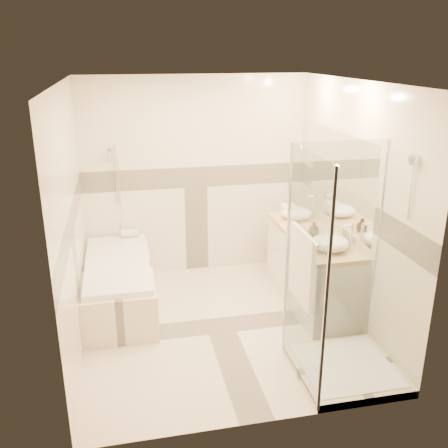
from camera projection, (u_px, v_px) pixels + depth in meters
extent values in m
cube|color=beige|center=(220.00, 326.00, 5.30)|extent=(2.80, 3.00, 0.01)
cube|color=silver|center=(219.00, 81.00, 4.47)|extent=(2.80, 3.00, 0.01)
cube|color=beige|center=(196.00, 177.00, 6.27)|extent=(2.80, 0.01, 2.50)
cube|color=beige|center=(262.00, 279.00, 3.50)|extent=(2.80, 0.01, 2.50)
cube|color=beige|center=(71.00, 224.00, 4.61)|extent=(0.01, 3.00, 2.50)
cube|color=beige|center=(352.00, 205.00, 5.16)|extent=(0.01, 3.00, 2.50)
cube|color=white|center=(340.00, 179.00, 5.37)|extent=(0.01, 1.60, 1.00)
cylinder|color=silver|center=(116.00, 174.00, 6.02)|extent=(0.02, 0.02, 0.70)
cube|color=beige|center=(119.00, 286.00, 5.62)|extent=(0.75, 1.70, 0.50)
cube|color=white|center=(117.00, 263.00, 5.52)|extent=(0.69, 1.60, 0.06)
ellipsoid|color=white|center=(118.00, 268.00, 5.54)|extent=(0.56, 1.40, 0.16)
cube|color=silver|center=(311.00, 270.00, 5.66)|extent=(0.55, 1.60, 0.80)
cylinder|color=silver|center=(300.00, 275.00, 5.19)|extent=(0.01, 0.24, 0.01)
cylinder|color=silver|center=(277.00, 247.00, 5.93)|extent=(0.01, 0.24, 0.01)
cube|color=tan|center=(313.00, 235.00, 5.52)|extent=(0.57, 1.62, 0.05)
cube|color=beige|center=(346.00, 369.00, 4.50)|extent=(0.90, 0.90, 0.08)
cube|color=white|center=(346.00, 365.00, 4.49)|extent=(0.80, 0.80, 0.01)
cube|color=white|center=(305.00, 273.00, 4.09)|extent=(0.01, 0.90, 2.00)
cube|color=white|center=(334.00, 249.00, 4.58)|extent=(0.90, 0.01, 2.00)
cylinder|color=silver|center=(326.00, 299.00, 3.67)|extent=(0.03, 0.03, 2.00)
cylinder|color=silver|center=(287.00, 253.00, 4.50)|extent=(0.03, 0.03, 2.00)
cylinder|color=silver|center=(378.00, 245.00, 4.68)|extent=(0.03, 0.03, 2.00)
cylinder|color=silver|center=(413.00, 159.00, 3.95)|extent=(0.03, 0.10, 0.10)
cylinder|color=silver|center=(303.00, 232.00, 3.96)|extent=(0.02, 0.60, 0.02)
cube|color=white|center=(301.00, 267.00, 4.06)|extent=(0.04, 0.48, 0.62)
ellipsoid|color=white|center=(297.00, 213.00, 5.95)|extent=(0.36, 0.36, 0.14)
ellipsoid|color=white|center=(330.00, 243.00, 5.03)|extent=(0.38, 0.38, 0.15)
cylinder|color=silver|center=(315.00, 206.00, 5.97)|extent=(0.03, 0.03, 0.29)
cylinder|color=silver|center=(311.00, 197.00, 5.92)|extent=(0.10, 0.02, 0.02)
cylinder|color=silver|center=(351.00, 236.00, 5.06)|extent=(0.03, 0.03, 0.26)
cylinder|color=silver|center=(348.00, 226.00, 5.01)|extent=(0.09, 0.02, 0.02)
imported|color=black|center=(315.00, 229.00, 5.42)|extent=(0.09, 0.09, 0.15)
imported|color=black|center=(314.00, 228.00, 5.45)|extent=(0.14, 0.14, 0.15)
cube|color=white|center=(291.00, 210.00, 6.16)|extent=(0.18, 0.29, 0.09)
cylinder|color=white|center=(130.00, 233.00, 6.21)|extent=(0.21, 0.10, 0.10)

